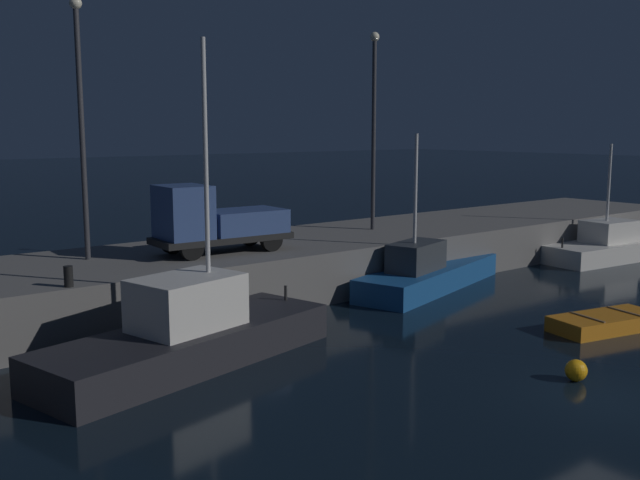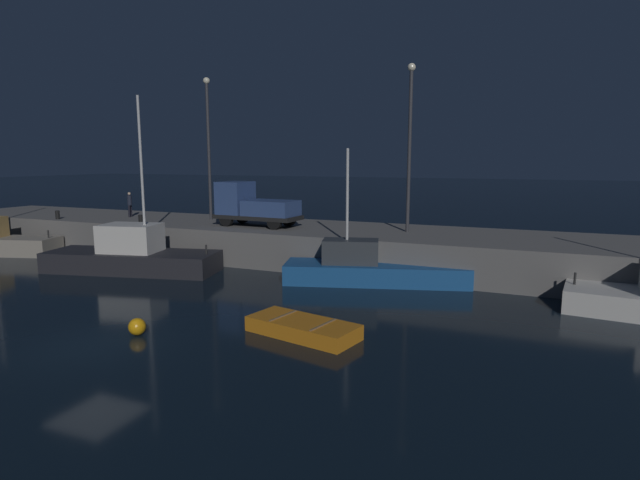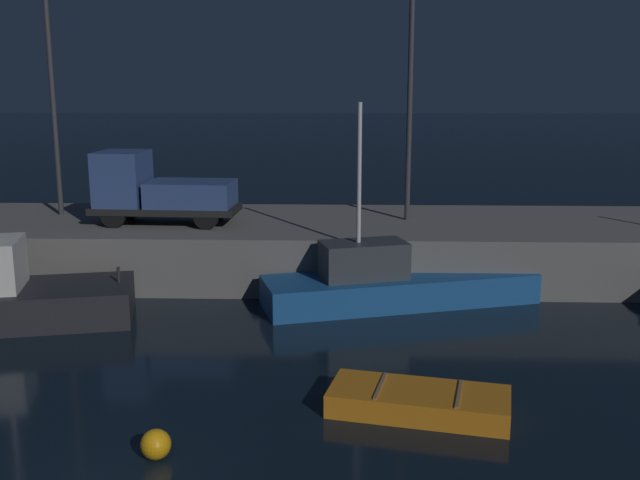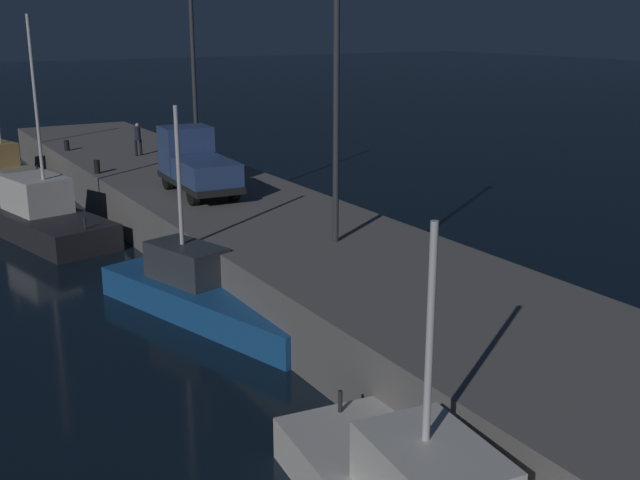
{
  "view_description": "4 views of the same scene",
  "coord_description": "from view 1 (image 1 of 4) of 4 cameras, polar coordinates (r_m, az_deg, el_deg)",
  "views": [
    {
      "loc": [
        -16.79,
        -9.17,
        6.87
      ],
      "look_at": [
        3.46,
        16.21,
        1.86
      ],
      "focal_mm": 40.8,
      "sensor_mm": 36.0,
      "label": 1
    },
    {
      "loc": [
        13.16,
        -11.82,
        6.1
      ],
      "look_at": [
        1.85,
        15.03,
        1.46
      ],
      "focal_mm": 28.37,
      "sensor_mm": 36.0,
      "label": 2
    },
    {
      "loc": [
        4.28,
        -11.86,
        7.3
      ],
      "look_at": [
        3.42,
        14.46,
        1.62
      ],
      "focal_mm": 41.54,
      "sensor_mm": 36.0,
      "label": 3
    },
    {
      "loc": [
        27.98,
        3.06,
        9.22
      ],
      "look_at": [
        4.23,
        17.1,
        1.38
      ],
      "focal_mm": 43.75,
      "sensor_mm": 36.0,
      "label": 4
    }
  ],
  "objects": [
    {
      "name": "ground_plane",
      "position": [
        20.33,
        21.84,
        -11.63
      ],
      "size": [
        320.0,
        320.0,
        0.0
      ],
      "primitive_type": "plane",
      "color": "black"
    },
    {
      "name": "fishing_boat_white",
      "position": [
        21.76,
        -10.3,
        -7.33
      ],
      "size": [
        9.84,
        4.96,
        9.43
      ],
      "color": "#232328",
      "rests_on": "ground"
    },
    {
      "name": "fishing_boat_blue",
      "position": [
        41.45,
        21.94,
        -0.45
      ],
      "size": [
        9.15,
        3.78,
        6.07
      ],
      "color": "silver",
      "rests_on": "ground"
    },
    {
      "name": "pier_quay",
      "position": [
        30.8,
        -4.77,
        -2.18
      ],
      "size": [
        56.12,
        7.36,
        2.06
      ],
      "color": "slate",
      "rests_on": "ground"
    },
    {
      "name": "bollard_west",
      "position": [
        23.49,
        -19.13,
        -2.72
      ],
      "size": [
        0.28,
        0.28,
        0.65
      ],
      "primitive_type": "cylinder",
      "color": "black",
      "rests_on": "pier_quay"
    },
    {
      "name": "utility_truck",
      "position": [
        28.29,
        -8.32,
        1.47
      ],
      "size": [
        5.47,
        2.33,
        2.7
      ],
      "color": "black",
      "rests_on": "pier_quay"
    },
    {
      "name": "fishing_boat_orange",
      "position": [
        31.62,
        8.41,
        -2.57
      ],
      "size": [
        9.39,
        4.84,
        6.65
      ],
      "color": "#195193",
      "rests_on": "ground"
    },
    {
      "name": "mooring_buoy_near",
      "position": [
        21.39,
        19.45,
        -9.62
      ],
      "size": [
        0.6,
        0.6,
        0.6
      ],
      "primitive_type": "sphere",
      "color": "orange",
      "rests_on": "ground"
    },
    {
      "name": "lamp_post_east",
      "position": [
        34.61,
        4.24,
        9.55
      ],
      "size": [
        0.44,
        0.44,
        9.19
      ],
      "color": "#38383D",
      "rests_on": "pier_quay"
    },
    {
      "name": "lamp_post_west",
      "position": [
        27.83,
        -18.25,
        9.52
      ],
      "size": [
        0.44,
        0.44,
        9.37
      ],
      "color": "#38383D",
      "rests_on": "pier_quay"
    },
    {
      "name": "dinghy_orange_near",
      "position": [
        26.96,
        21.51,
        -6.03
      ],
      "size": [
        4.25,
        2.48,
        0.57
      ],
      "color": "orange",
      "rests_on": "ground"
    }
  ]
}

